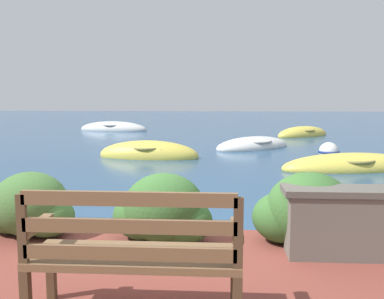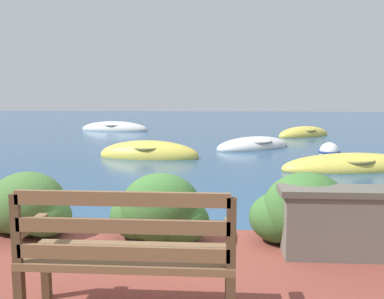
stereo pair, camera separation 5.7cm
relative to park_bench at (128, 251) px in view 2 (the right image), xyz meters
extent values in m
plane|color=navy|center=(0.11, 2.00, -0.70)|extent=(80.00, 80.00, 0.00)
cube|color=brown|center=(-0.68, 0.26, -0.28)|extent=(0.06, 0.06, 0.40)
cube|color=brown|center=(0.68, 0.26, -0.28)|extent=(0.06, 0.06, 0.40)
cube|color=brown|center=(-0.68, -0.16, -0.28)|extent=(0.06, 0.06, 0.40)
cube|color=brown|center=(0.00, 0.05, -0.06)|extent=(1.43, 0.48, 0.05)
cube|color=brown|center=(0.00, -0.16, 0.05)|extent=(1.35, 0.04, 0.09)
cube|color=brown|center=(0.00, -0.16, 0.22)|extent=(1.35, 0.04, 0.09)
cube|color=brown|center=(0.00, -0.16, 0.40)|extent=(1.35, 0.04, 0.09)
cube|color=brown|center=(-0.68, -0.16, 0.19)|extent=(0.06, 0.04, 0.45)
cube|color=brown|center=(0.68, -0.16, 0.19)|extent=(0.06, 0.04, 0.45)
cube|color=brown|center=(-0.68, 0.05, 0.15)|extent=(0.07, 0.43, 0.05)
cube|color=brown|center=(0.68, 0.05, 0.15)|extent=(0.07, 0.43, 0.05)
ellipsoid|color=#426B33|center=(-1.47, 1.67, -0.14)|extent=(0.82, 0.74, 0.70)
ellipsoid|color=#426B33|center=(-1.69, 1.74, -0.24)|extent=(0.61, 0.55, 0.49)
ellipsoid|color=#426B33|center=(-1.27, 1.63, -0.26)|extent=(0.57, 0.52, 0.45)
ellipsoid|color=#38662D|center=(0.00, 1.57, -0.13)|extent=(0.84, 0.76, 0.72)
ellipsoid|color=#38662D|center=(-0.23, 1.63, -0.23)|extent=(0.63, 0.57, 0.51)
ellipsoid|color=#38662D|center=(0.21, 1.53, -0.25)|extent=(0.59, 0.53, 0.46)
ellipsoid|color=#38662D|center=(1.48, 1.56, -0.11)|extent=(0.88, 0.79, 0.75)
ellipsoid|color=#38662D|center=(1.24, 1.63, -0.22)|extent=(0.66, 0.59, 0.53)
ellipsoid|color=#38662D|center=(1.70, 1.52, -0.24)|extent=(0.61, 0.55, 0.48)
ellipsoid|color=#DBC64C|center=(3.66, 7.36, -0.65)|extent=(3.54, 1.76, 0.68)
torus|color=olive|center=(3.66, 7.36, -0.47)|extent=(1.31, 1.31, 0.07)
cube|color=#846647|center=(4.16, 7.46, -0.50)|extent=(0.29, 0.88, 0.04)
cube|color=#846647|center=(3.24, 7.27, -0.50)|extent=(0.29, 0.88, 0.04)
ellipsoid|color=#DBC64C|center=(-1.38, 8.94, -0.64)|extent=(2.90, 1.28, 0.83)
torus|color=olive|center=(-1.38, 8.94, -0.41)|extent=(1.11, 1.11, 0.07)
cube|color=#846647|center=(-0.96, 8.89, -0.44)|extent=(0.20, 0.80, 0.04)
cube|color=#846647|center=(-1.73, 8.97, -0.44)|extent=(0.20, 0.80, 0.04)
ellipsoid|color=silver|center=(1.67, 11.23, -0.65)|extent=(3.02, 2.74, 0.66)
torus|color=gray|center=(1.67, 11.23, -0.47)|extent=(1.72, 1.72, 0.07)
cube|color=#846647|center=(2.01, 11.50, -0.50)|extent=(0.69, 0.84, 0.04)
cube|color=#846647|center=(1.39, 11.01, -0.50)|extent=(0.69, 0.84, 0.04)
ellipsoid|color=#DBC64C|center=(4.08, 15.43, -0.65)|extent=(2.74, 2.37, 0.73)
torus|color=olive|center=(4.08, 15.43, -0.45)|extent=(1.37, 1.37, 0.07)
cube|color=#846647|center=(3.75, 15.19, -0.48)|extent=(0.55, 0.69, 0.04)
cube|color=#846647|center=(4.35, 15.63, -0.48)|extent=(0.55, 0.69, 0.04)
ellipsoid|color=silver|center=(-4.55, 17.67, -0.64)|extent=(3.51, 1.67, 0.79)
torus|color=gray|center=(-4.55, 17.67, -0.43)|extent=(1.32, 1.32, 0.07)
cube|color=#846647|center=(-4.05, 17.59, -0.46)|extent=(0.27, 0.91, 0.04)
cube|color=#846647|center=(-4.96, 17.74, -0.46)|extent=(0.27, 0.91, 0.04)
sphere|color=white|center=(3.73, 9.73, -0.61)|extent=(0.56, 0.56, 0.56)
torus|color=navy|center=(3.73, 9.73, -0.61)|extent=(0.62, 0.62, 0.07)
camera|label=1|loc=(0.56, -2.71, 1.04)|focal=40.00mm
camera|label=2|loc=(0.61, -2.70, 1.04)|focal=40.00mm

